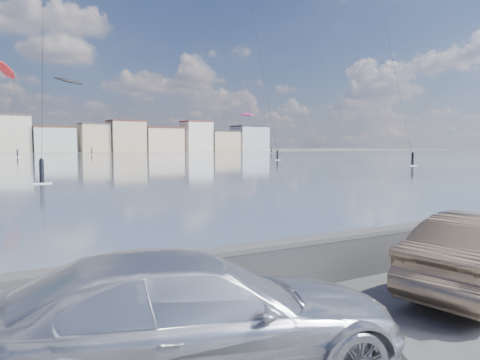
# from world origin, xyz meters

# --- Properties ---
(ground) EXTENTS (700.00, 700.00, 0.00)m
(ground) POSITION_xyz_m (0.00, 0.00, 0.00)
(ground) COLOR #333335
(ground) RESTS_ON ground
(seawall) EXTENTS (400.00, 0.36, 1.08)m
(seawall) POSITION_xyz_m (0.00, 2.70, 0.58)
(seawall) COLOR #28282B
(seawall) RESTS_ON ground
(car_silver) EXTENTS (5.95, 3.41, 1.62)m
(car_silver) POSITION_xyz_m (-1.88, 0.28, 0.81)
(car_silver) COLOR silver
(car_silver) RESTS_ON ground
(kitesurfer_1) EXTENTS (3.33, 19.20, 15.78)m
(kitesurfer_1) POSITION_xyz_m (90.01, 148.64, 14.28)
(kitesurfer_1) COLOR #E5338C
(kitesurfer_1) RESTS_ON ground
(kitesurfer_13) EXTENTS (9.59, 15.24, 25.17)m
(kitesurfer_13) POSITION_xyz_m (26.00, 154.53, 23.30)
(kitesurfer_13) COLOR black
(kitesurfer_13) RESTS_ON ground
(kitesurfer_14) EXTENTS (6.80, 13.54, 23.61)m
(kitesurfer_14) POSITION_xyz_m (5.58, 126.60, 21.41)
(kitesurfer_14) COLOR red
(kitesurfer_14) RESTS_ON ground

